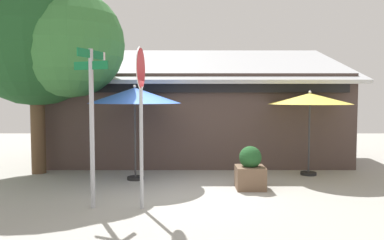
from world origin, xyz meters
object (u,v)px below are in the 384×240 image
at_px(stop_sign, 142,95).
at_px(shade_tree, 45,35).
at_px(sidewalk_planter, 251,170).
at_px(patio_umbrella_royal_blue_left, 136,96).
at_px(street_sign_post, 93,113).
at_px(patio_umbrella_mustard_center, 311,100).

xyz_separation_m(stop_sign, shade_tree, (-3.15, 3.30, 1.70)).
bearing_deg(sidewalk_planter, patio_umbrella_royal_blue_left, 161.24).
distance_m(street_sign_post, shade_tree, 4.41).
xyz_separation_m(stop_sign, patio_umbrella_mustard_center, (4.26, 3.17, -0.10)).
bearing_deg(patio_umbrella_mustard_center, stop_sign, -143.40).
relative_size(street_sign_post, patio_umbrella_royal_blue_left, 1.24).
xyz_separation_m(patio_umbrella_royal_blue_left, patio_umbrella_mustard_center, (4.78, 0.60, -0.10)).
distance_m(stop_sign, sidewalk_planter, 3.36).
distance_m(street_sign_post, patio_umbrella_royal_blue_left, 2.57).
bearing_deg(street_sign_post, sidewalk_planter, 24.56).
relative_size(patio_umbrella_mustard_center, shade_tree, 0.39).
height_order(stop_sign, patio_umbrella_royal_blue_left, stop_sign).
height_order(shade_tree, sidewalk_planter, shade_tree).
bearing_deg(shade_tree, patio_umbrella_mustard_center, -1.05).
bearing_deg(patio_umbrella_royal_blue_left, stop_sign, -78.63).
height_order(street_sign_post, sidewalk_planter, street_sign_post).
relative_size(shade_tree, sidewalk_planter, 5.99).
bearing_deg(street_sign_post, patio_umbrella_royal_blue_left, 79.76).
relative_size(patio_umbrella_royal_blue_left, sidewalk_planter, 2.45).
bearing_deg(stop_sign, patio_umbrella_mustard_center, 36.60).
height_order(street_sign_post, patio_umbrella_royal_blue_left, street_sign_post).
height_order(street_sign_post, patio_umbrella_mustard_center, street_sign_post).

